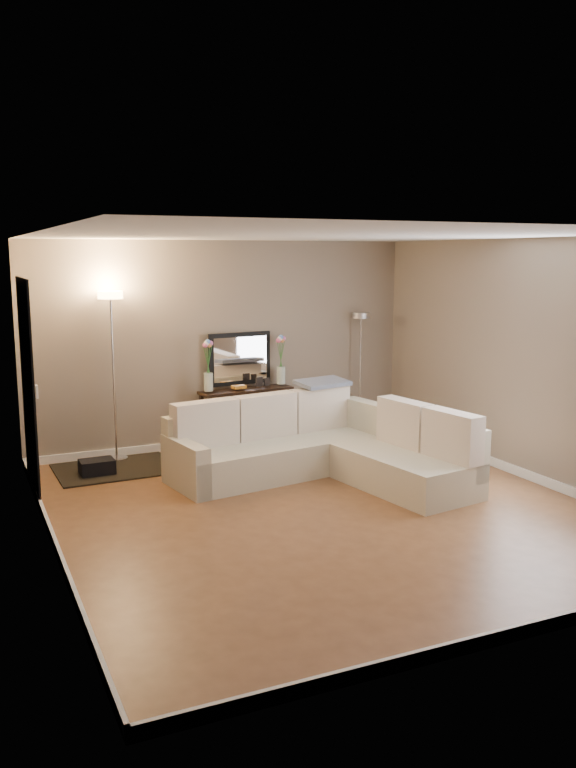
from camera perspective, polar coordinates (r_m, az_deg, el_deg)
name	(u,v)px	position (r m, az deg, el deg)	size (l,w,h in m)	color
floor	(322,509)	(7.33, 2.62, -9.52)	(5.00, 5.50, 0.01)	brown
ceiling	(324,234)	(6.92, 2.79, 11.32)	(5.00, 5.50, 0.01)	white
wall_back	(224,344)	(9.53, -4.88, 3.02)	(5.00, 0.02, 2.60)	gray
wall_front	(530,443)	(4.77, 17.99, -4.30)	(5.00, 0.02, 2.60)	gray
wall_left	(44,397)	(6.29, -18.11, -0.95)	(0.02, 5.50, 2.60)	gray
wall_right	(532,361)	(8.44, 18.06, 1.69)	(0.02, 5.50, 2.60)	gray
baseboard_back	(226,441)	(9.73, -4.72, -4.32)	(5.00, 0.03, 0.10)	white
baseboard_front	(517,633)	(5.23, 17.03, -17.66)	(5.00, 0.03, 0.10)	white
baseboard_left	(55,545)	(6.64, -17.31, -11.60)	(0.03, 5.50, 0.10)	white
baseboard_right	(523,473)	(8.68, 17.50, -6.51)	(0.03, 5.50, 0.10)	white
doorway	(28,387)	(8.00, -19.20, -0.25)	(0.02, 1.20, 2.20)	black
switch_plate	(37,392)	(7.15, -18.60, -0.55)	(0.02, 0.08, 0.12)	white
sectional_sofa	(322,448)	(8.26, 2.59, -4.91)	(2.81, 2.47, 0.87)	beige
throw_blanket	(323,383)	(8.88, 2.65, 0.11)	(0.63, 0.36, 0.05)	slate
console_table	(241,415)	(9.51, -3.59, -2.35)	(1.24, 0.45, 0.75)	black
leaning_mirror	(240,359)	(9.56, -3.68, 1.93)	(0.86, 0.13, 0.67)	black
table_decor	(247,385)	(9.44, -3.16, -0.09)	(0.52, 0.13, 0.12)	orange
flower_vase_left	(208,369)	(9.21, -6.09, 1.14)	(0.14, 0.12, 0.64)	silver
flower_vase_right	(281,363)	(9.67, -0.54, 1.61)	(0.14, 0.12, 0.64)	silver
floor_lamp_lit	(112,342)	(8.94, -13.26, 3.13)	(0.29, 0.29, 2.01)	silver
floor_lamp_unlit	(361,349)	(10.13, 5.55, 2.68)	(0.26, 0.26, 1.66)	silver
charcoal_rug	(115,469)	(8.83, -13.04, -6.31)	(1.31, 0.98, 0.02)	black
black_bag	(97,470)	(8.65, -14.34, -6.38)	(0.37, 0.26, 0.24)	black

